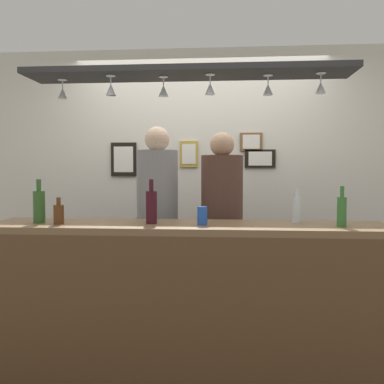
{
  "coord_description": "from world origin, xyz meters",
  "views": [
    {
      "loc": [
        0.27,
        -3.19,
        1.39
      ],
      "look_at": [
        0.0,
        0.1,
        1.22
      ],
      "focal_mm": 39.75,
      "sensor_mm": 36.0,
      "label": 1
    }
  ],
  "objects_px": {
    "bottle_beer_green_import": "(342,211)",
    "bottle_soda_clear": "(297,209)",
    "person_left_grey_shirt": "(157,210)",
    "picture_frame_caricature": "(124,159)",
    "bottle_wine_dark_red": "(151,206)",
    "bottle_champagne_green": "(39,206)",
    "person_right_brown_shirt": "(222,215)",
    "drink_can": "(202,216)",
    "picture_frame_upper_small": "(251,142)",
    "bottle_beer_brown_stubby": "(59,214)",
    "picture_frame_crest": "(189,154)",
    "picture_frame_lower_pair": "(260,159)"
  },
  "relations": [
    {
      "from": "bottle_beer_green_import",
      "to": "bottle_soda_clear",
      "type": "distance_m",
      "value": 0.31
    },
    {
      "from": "picture_frame_upper_small",
      "to": "bottle_soda_clear",
      "type": "bearing_deg",
      "value": -79.04
    },
    {
      "from": "drink_can",
      "to": "person_right_brown_shirt",
      "type": "bearing_deg",
      "value": 80.06
    },
    {
      "from": "person_left_grey_shirt",
      "to": "picture_frame_lower_pair",
      "type": "distance_m",
      "value": 1.27
    },
    {
      "from": "person_left_grey_shirt",
      "to": "bottle_wine_dark_red",
      "type": "relative_size",
      "value": 5.83
    },
    {
      "from": "bottle_wine_dark_red",
      "to": "picture_frame_crest",
      "type": "relative_size",
      "value": 1.15
    },
    {
      "from": "bottle_champagne_green",
      "to": "bottle_beer_brown_stubby",
      "type": "relative_size",
      "value": 1.67
    },
    {
      "from": "bottle_soda_clear",
      "to": "drink_can",
      "type": "height_order",
      "value": "bottle_soda_clear"
    },
    {
      "from": "bottle_beer_green_import",
      "to": "bottle_beer_brown_stubby",
      "type": "xyz_separation_m",
      "value": [
        -1.85,
        -0.03,
        -0.03
      ]
    },
    {
      "from": "picture_frame_lower_pair",
      "to": "picture_frame_upper_small",
      "type": "height_order",
      "value": "picture_frame_upper_small"
    },
    {
      "from": "bottle_beer_green_import",
      "to": "bottle_beer_brown_stubby",
      "type": "height_order",
      "value": "bottle_beer_green_import"
    },
    {
      "from": "bottle_soda_clear",
      "to": "drink_can",
      "type": "xyz_separation_m",
      "value": [
        -0.65,
        -0.19,
        -0.03
      ]
    },
    {
      "from": "person_right_brown_shirt",
      "to": "picture_frame_upper_small",
      "type": "relative_size",
      "value": 7.72
    },
    {
      "from": "person_left_grey_shirt",
      "to": "picture_frame_caricature",
      "type": "xyz_separation_m",
      "value": [
        -0.47,
        0.77,
        0.44
      ]
    },
    {
      "from": "bottle_beer_brown_stubby",
      "to": "picture_frame_lower_pair",
      "type": "relative_size",
      "value": 0.6
    },
    {
      "from": "bottle_beer_brown_stubby",
      "to": "bottle_wine_dark_red",
      "type": "bearing_deg",
      "value": 7.29
    },
    {
      "from": "picture_frame_crest",
      "to": "person_left_grey_shirt",
      "type": "bearing_deg",
      "value": -104.01
    },
    {
      "from": "bottle_soda_clear",
      "to": "bottle_wine_dark_red",
      "type": "bearing_deg",
      "value": -171.86
    },
    {
      "from": "person_right_brown_shirt",
      "to": "picture_frame_lower_pair",
      "type": "relative_size",
      "value": 5.66
    },
    {
      "from": "drink_can",
      "to": "picture_frame_lower_pair",
      "type": "bearing_deg",
      "value": 71.6
    },
    {
      "from": "person_left_grey_shirt",
      "to": "drink_can",
      "type": "relative_size",
      "value": 14.33
    },
    {
      "from": "bottle_soda_clear",
      "to": "picture_frame_upper_small",
      "type": "bearing_deg",
      "value": 100.96
    },
    {
      "from": "person_right_brown_shirt",
      "to": "picture_frame_crest",
      "type": "distance_m",
      "value": 1.0
    },
    {
      "from": "person_left_grey_shirt",
      "to": "picture_frame_lower_pair",
      "type": "relative_size",
      "value": 5.83
    },
    {
      "from": "bottle_beer_green_import",
      "to": "bottle_soda_clear",
      "type": "height_order",
      "value": "bottle_beer_green_import"
    },
    {
      "from": "bottle_champagne_green",
      "to": "picture_frame_crest",
      "type": "distance_m",
      "value": 1.75
    },
    {
      "from": "person_left_grey_shirt",
      "to": "bottle_champagne_green",
      "type": "bearing_deg",
      "value": -136.72
    },
    {
      "from": "bottle_beer_green_import",
      "to": "picture_frame_caricature",
      "type": "bearing_deg",
      "value": 140.42
    },
    {
      "from": "picture_frame_crest",
      "to": "picture_frame_caricature",
      "type": "bearing_deg",
      "value": 180.0
    },
    {
      "from": "bottle_beer_green_import",
      "to": "picture_frame_crest",
      "type": "xyz_separation_m",
      "value": [
        -1.11,
        1.47,
        0.42
      ]
    },
    {
      "from": "person_right_brown_shirt",
      "to": "picture_frame_upper_small",
      "type": "xyz_separation_m",
      "value": [
        0.28,
        0.77,
        0.64
      ]
    },
    {
      "from": "person_left_grey_shirt",
      "to": "person_right_brown_shirt",
      "type": "distance_m",
      "value": 0.53
    },
    {
      "from": "drink_can",
      "to": "picture_frame_crest",
      "type": "distance_m",
      "value": 1.55
    },
    {
      "from": "bottle_champagne_green",
      "to": "person_right_brown_shirt",
      "type": "bearing_deg",
      "value": 28.25
    },
    {
      "from": "bottle_beer_brown_stubby",
      "to": "picture_frame_lower_pair",
      "type": "height_order",
      "value": "picture_frame_lower_pair"
    },
    {
      "from": "picture_frame_crest",
      "to": "picture_frame_upper_small",
      "type": "bearing_deg",
      "value": 0.0
    },
    {
      "from": "drink_can",
      "to": "picture_frame_crest",
      "type": "height_order",
      "value": "picture_frame_crest"
    },
    {
      "from": "person_left_grey_shirt",
      "to": "picture_frame_caricature",
      "type": "distance_m",
      "value": 1.01
    },
    {
      "from": "person_left_grey_shirt",
      "to": "drink_can",
      "type": "bearing_deg",
      "value": -59.18
    },
    {
      "from": "bottle_soda_clear",
      "to": "bottle_champagne_green",
      "type": "bearing_deg",
      "value": -174.74
    },
    {
      "from": "person_left_grey_shirt",
      "to": "bottle_wine_dark_red",
      "type": "xyz_separation_m",
      "value": [
        0.07,
        -0.65,
        0.09
      ]
    },
    {
      "from": "bottle_wine_dark_red",
      "to": "bottle_beer_green_import",
      "type": "bearing_deg",
      "value": -2.26
    },
    {
      "from": "picture_frame_upper_small",
      "to": "drink_can",
      "type": "bearing_deg",
      "value": -105.21
    },
    {
      "from": "drink_can",
      "to": "picture_frame_caricature",
      "type": "distance_m",
      "value": 1.76
    },
    {
      "from": "picture_frame_lower_pair",
      "to": "picture_frame_upper_small",
      "type": "bearing_deg",
      "value": 180.0
    },
    {
      "from": "drink_can",
      "to": "bottle_champagne_green",
      "type": "bearing_deg",
      "value": 178.81
    },
    {
      "from": "bottle_beer_brown_stubby",
      "to": "drink_can",
      "type": "distance_m",
      "value": 0.96
    },
    {
      "from": "bottle_wine_dark_red",
      "to": "bottle_soda_clear",
      "type": "bearing_deg",
      "value": 8.14
    },
    {
      "from": "bottle_beer_green_import",
      "to": "bottle_soda_clear",
      "type": "xyz_separation_m",
      "value": [
        -0.25,
        0.19,
        -0.01
      ]
    },
    {
      "from": "bottle_soda_clear",
      "to": "person_left_grey_shirt",
      "type": "bearing_deg",
      "value": 154.49
    }
  ]
}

